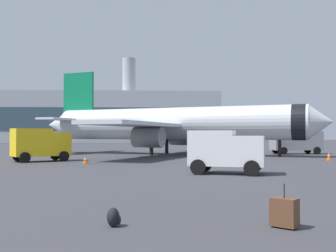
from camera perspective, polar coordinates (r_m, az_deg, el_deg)
The scene contains 10 objects.
airplane_at_gate at distance 47.55m, azimuth 0.74°, elevation 0.30°, with size 33.98×31.21×10.50m.
service_truck at distance 37.16m, azimuth -17.71°, elevation -2.35°, with size 5.24×4.41×2.90m.
fuel_truck at distance 51.87m, azimuth 17.65°, elevation -1.86°, with size 6.15×3.06×3.20m.
cargo_van at distance 24.29m, azimuth 8.18°, elevation -3.34°, with size 4.81×3.46×2.60m.
safety_cone_near at distance 33.29m, azimuth -11.66°, elevation -4.71°, with size 0.44×0.44×0.67m.
safety_cone_mid at distance 39.50m, azimuth 21.91°, elevation -3.99°, with size 0.44×0.44×0.83m.
safety_cone_far at distance 39.80m, azimuth 12.79°, elevation -4.07°, with size 0.44×0.44×0.77m.
rolling_suitcase at distance 10.63m, azimuth 16.21°, elevation -11.67°, with size 0.74×0.73×1.10m.
traveller_backpack at distance 10.48m, azimuth -7.72°, elevation -12.75°, with size 0.36×0.40×0.48m.
terminal_building at distance 136.65m, azimuth -8.54°, elevation 1.22°, with size 73.76×19.64×28.41m.
Camera 1 is at (-0.24, -3.47, 2.31)m, focal length 42.88 mm.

